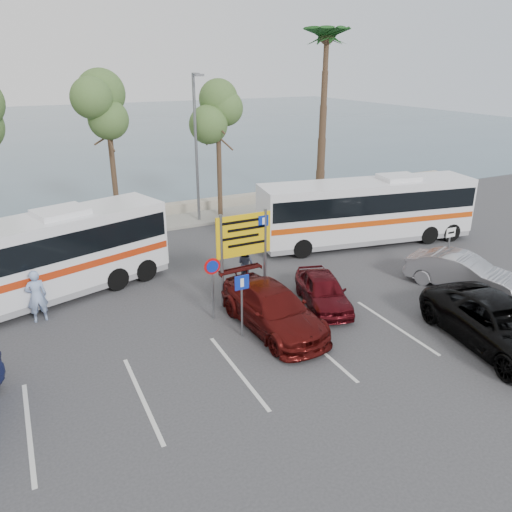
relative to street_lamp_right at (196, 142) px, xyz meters
name	(u,v)px	position (x,y,z in m)	size (l,w,h in m)	color
ground	(258,346)	(-3.00, -13.52, -4.60)	(120.00, 120.00, 0.00)	#353538
kerb_strip	(147,226)	(-3.00, 0.48, -4.52)	(44.00, 2.40, 0.15)	gray
seawall	(137,213)	(-3.00, 2.48, -4.30)	(48.00, 0.80, 0.60)	#A19681
sea	(57,131)	(-3.00, 46.48, -4.59)	(140.00, 140.00, 0.00)	#415B68
tree_mid	(107,105)	(-4.50, 0.48, 2.06)	(3.20, 3.20, 8.00)	#382619
tree_right	(218,110)	(1.50, 0.48, 1.57)	(3.20, 3.20, 7.40)	#382619
palm_tree	(327,40)	(8.50, 0.48, 5.27)	(4.80, 4.80, 11.20)	#382619
street_lamp_right	(196,142)	(0.00, 0.00, 0.00)	(0.45, 1.15, 8.01)	slate
direction_sign	(244,242)	(-2.00, -10.32, -2.17)	(2.20, 0.12, 3.60)	slate
sign_no_stop	(213,279)	(-3.60, -11.13, -3.02)	(0.60, 0.08, 2.35)	slate
sign_parking	(242,297)	(-3.20, -12.73, -3.13)	(0.50, 0.07, 2.25)	slate
sign_taxi	(449,245)	(6.80, -12.03, -3.18)	(0.50, 0.07, 2.20)	slate
lane_markings	(239,370)	(-4.14, -14.52, -4.60)	(12.02, 4.20, 0.01)	silver
coach_bus_left	(23,266)	(-9.50, -7.02, -2.99)	(11.36, 5.59, 3.48)	white
coach_bus_right	(366,213)	(6.36, -7.02, -3.02)	(11.18, 4.19, 3.41)	white
car_maroon	(273,309)	(-2.00, -12.66, -3.87)	(2.04, 5.02, 1.46)	#510F0D
car_red	(323,290)	(0.50, -12.02, -3.96)	(1.50, 3.73, 1.27)	#4C0A10
suv_black	(501,325)	(4.00, -17.02, -3.81)	(2.61, 5.66, 1.57)	black
car_silver_b	(462,272)	(6.40, -13.24, -3.88)	(1.53, 4.39, 1.45)	gray
pedestrian_near	(37,296)	(-9.24, -8.52, -3.62)	(0.71, 0.47, 1.95)	#94ABD8
pedestrian_far	(246,264)	(-1.13, -8.63, -3.82)	(0.75, 0.59, 1.55)	#2D3143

